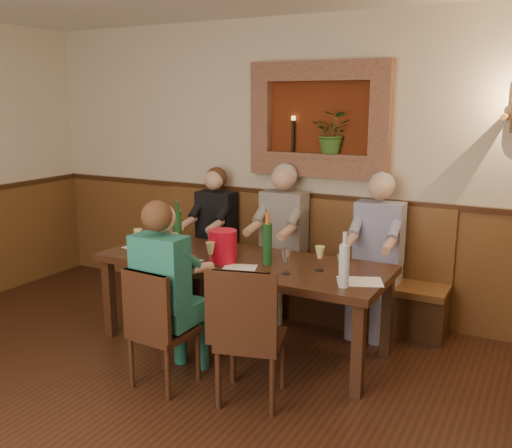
{
  "coord_description": "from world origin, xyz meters",
  "views": [
    {
      "loc": [
        2.21,
        -2.07,
        2.04
      ],
      "look_at": [
        0.1,
        1.9,
        1.05
      ],
      "focal_mm": 40.0,
      "sensor_mm": 36.0,
      "label": 1
    }
  ],
  "objects_px": {
    "person_bench_left": "(212,247)",
    "spittoon_bucket": "(223,246)",
    "chair_near_right": "(251,362)",
    "person_bench_mid": "(279,253)",
    "bench": "(290,278)",
    "dining_table": "(242,268)",
    "chair_near_left": "(163,351)",
    "person_chair_front": "(169,308)",
    "wine_bottle_green_a": "(267,243)",
    "water_bottle": "(344,265)",
    "person_bench_right": "(375,267)",
    "wine_bottle_green_b": "(177,228)"
  },
  "relations": [
    {
      "from": "person_chair_front",
      "to": "wine_bottle_green_b",
      "type": "distance_m",
      "value": 1.12
    },
    {
      "from": "chair_near_right",
      "to": "water_bottle",
      "type": "height_order",
      "value": "water_bottle"
    },
    {
      "from": "wine_bottle_green_a",
      "to": "spittoon_bucket",
      "type": "bearing_deg",
      "value": -162.72
    },
    {
      "from": "dining_table",
      "to": "person_chair_front",
      "type": "relative_size",
      "value": 1.76
    },
    {
      "from": "person_bench_left",
      "to": "spittoon_bucket",
      "type": "bearing_deg",
      "value": -53.51
    },
    {
      "from": "dining_table",
      "to": "person_bench_mid",
      "type": "relative_size",
      "value": 1.66
    },
    {
      "from": "chair_near_left",
      "to": "person_bench_right",
      "type": "distance_m",
      "value": 2.03
    },
    {
      "from": "person_bench_right",
      "to": "water_bottle",
      "type": "distance_m",
      "value": 1.16
    },
    {
      "from": "person_bench_mid",
      "to": "wine_bottle_green_a",
      "type": "distance_m",
      "value": 0.96
    },
    {
      "from": "bench",
      "to": "chair_near_right",
      "type": "height_order",
      "value": "bench"
    },
    {
      "from": "chair_near_right",
      "to": "person_bench_left",
      "type": "distance_m",
      "value": 2.08
    },
    {
      "from": "chair_near_left",
      "to": "person_bench_left",
      "type": "height_order",
      "value": "person_bench_left"
    },
    {
      "from": "person_bench_right",
      "to": "wine_bottle_green_b",
      "type": "distance_m",
      "value": 1.79
    },
    {
      "from": "bench",
      "to": "person_bench_right",
      "type": "relative_size",
      "value": 2.12
    },
    {
      "from": "spittoon_bucket",
      "to": "wine_bottle_green_a",
      "type": "height_order",
      "value": "wine_bottle_green_a"
    },
    {
      "from": "person_bench_mid",
      "to": "spittoon_bucket",
      "type": "distance_m",
      "value": 1.0
    },
    {
      "from": "chair_near_right",
      "to": "spittoon_bucket",
      "type": "height_order",
      "value": "spittoon_bucket"
    },
    {
      "from": "chair_near_right",
      "to": "person_bench_mid",
      "type": "distance_m",
      "value": 1.72
    },
    {
      "from": "person_bench_mid",
      "to": "wine_bottle_green_a",
      "type": "relative_size",
      "value": 3.46
    },
    {
      "from": "person_bench_mid",
      "to": "chair_near_right",
      "type": "bearing_deg",
      "value": -70.9
    },
    {
      "from": "person_chair_front",
      "to": "person_bench_left",
      "type": "bearing_deg",
      "value": 111.96
    },
    {
      "from": "person_bench_left",
      "to": "wine_bottle_green_a",
      "type": "distance_m",
      "value": 1.41
    },
    {
      "from": "chair_near_left",
      "to": "chair_near_right",
      "type": "bearing_deg",
      "value": 13.75
    },
    {
      "from": "chair_near_right",
      "to": "wine_bottle_green_a",
      "type": "distance_m",
      "value": 1.01
    },
    {
      "from": "chair_near_left",
      "to": "water_bottle",
      "type": "xyz_separation_m",
      "value": [
        1.14,
        0.6,
        0.65
      ]
    },
    {
      "from": "chair_near_left",
      "to": "person_chair_front",
      "type": "height_order",
      "value": "person_chair_front"
    },
    {
      "from": "chair_near_right",
      "to": "wine_bottle_green_b",
      "type": "xyz_separation_m",
      "value": [
        -1.22,
        0.88,
        0.63
      ]
    },
    {
      "from": "water_bottle",
      "to": "person_chair_front",
      "type": "bearing_deg",
      "value": -155.83
    },
    {
      "from": "person_bench_right",
      "to": "wine_bottle_green_a",
      "type": "height_order",
      "value": "person_bench_right"
    },
    {
      "from": "dining_table",
      "to": "person_bench_mid",
      "type": "distance_m",
      "value": 0.84
    },
    {
      "from": "person_bench_left",
      "to": "chair_near_right",
      "type": "bearing_deg",
      "value": -50.57
    },
    {
      "from": "chair_near_left",
      "to": "wine_bottle_green_b",
      "type": "relative_size",
      "value": 2.21
    },
    {
      "from": "person_bench_left",
      "to": "person_chair_front",
      "type": "relative_size",
      "value": 1.0
    },
    {
      "from": "chair_near_right",
      "to": "person_bench_left",
      "type": "bearing_deg",
      "value": 114.66
    },
    {
      "from": "chair_near_left",
      "to": "water_bottle",
      "type": "distance_m",
      "value": 1.44
    },
    {
      "from": "wine_bottle_green_b",
      "to": "person_bench_mid",
      "type": "bearing_deg",
      "value": 47.19
    },
    {
      "from": "person_bench_mid",
      "to": "water_bottle",
      "type": "xyz_separation_m",
      "value": [
        1.03,
        -1.11,
        0.31
      ]
    },
    {
      "from": "bench",
      "to": "person_chair_front",
      "type": "height_order",
      "value": "person_chair_front"
    },
    {
      "from": "dining_table",
      "to": "chair_near_left",
      "type": "xyz_separation_m",
      "value": [
        -0.17,
        -0.87,
        -0.41
      ]
    },
    {
      "from": "person_chair_front",
      "to": "wine_bottle_green_a",
      "type": "height_order",
      "value": "person_chair_front"
    },
    {
      "from": "dining_table",
      "to": "bench",
      "type": "height_order",
      "value": "bench"
    },
    {
      "from": "chair_near_left",
      "to": "water_bottle",
      "type": "relative_size",
      "value": 2.27
    },
    {
      "from": "wine_bottle_green_b",
      "to": "person_bench_left",
      "type": "bearing_deg",
      "value": 97.54
    },
    {
      "from": "person_chair_front",
      "to": "wine_bottle_green_a",
      "type": "relative_size",
      "value": 3.27
    },
    {
      "from": "person_bench_mid",
      "to": "person_chair_front",
      "type": "bearing_deg",
      "value": -93.82
    },
    {
      "from": "bench",
      "to": "wine_bottle_green_b",
      "type": "xyz_separation_m",
      "value": [
        -0.73,
        -0.82,
        0.59
      ]
    },
    {
      "from": "person_bench_mid",
      "to": "person_bench_right",
      "type": "height_order",
      "value": "person_bench_mid"
    },
    {
      "from": "bench",
      "to": "person_bench_left",
      "type": "xyz_separation_m",
      "value": [
        -0.82,
        -0.1,
        0.24
      ]
    },
    {
      "from": "dining_table",
      "to": "bench",
      "type": "distance_m",
      "value": 1.01
    },
    {
      "from": "dining_table",
      "to": "person_bench_mid",
      "type": "bearing_deg",
      "value": 94.37
    }
  ]
}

